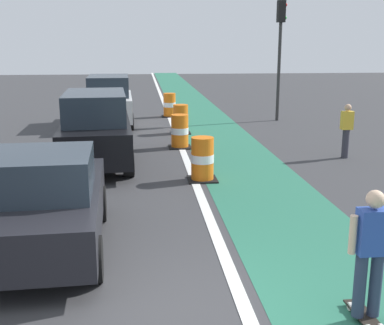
{
  "coord_description": "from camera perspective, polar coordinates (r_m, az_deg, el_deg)",
  "views": [
    {
      "loc": [
        -0.37,
        -5.69,
        3.35
      ],
      "look_at": [
        0.58,
        3.55,
        1.1
      ],
      "focal_mm": 46.34,
      "sensor_mm": 36.0,
      "label": 1
    }
  ],
  "objects": [
    {
      "name": "ground_plane",
      "position": [
        6.61,
        -1.93,
        -16.82
      ],
      "size": [
        100.0,
        100.0,
        0.0
      ],
      "primitive_type": "plane",
      "color": "#38383A"
    },
    {
      "name": "bike_lane_strip",
      "position": [
        18.22,
        3.02,
        3.0
      ],
      "size": [
        2.5,
        80.0,
        0.01
      ],
      "primitive_type": "cube",
      "color": "#286B51",
      "rests_on": "ground"
    },
    {
      "name": "lane_divider_stripe",
      "position": [
        18.05,
        -1.7,
        2.92
      ],
      "size": [
        0.2,
        80.0,
        0.01
      ],
      "primitive_type": "cube",
      "color": "silver",
      "rests_on": "ground"
    },
    {
      "name": "skateboarder_on_lane",
      "position": [
        6.37,
        19.86,
        -9.73
      ],
      "size": [
        0.57,
        0.8,
        1.69
      ],
      "color": "black",
      "rests_on": "ground"
    },
    {
      "name": "parked_sedan_nearest",
      "position": [
        8.38,
        -16.77,
        -4.46
      ],
      "size": [
        2.07,
        4.18,
        1.7
      ],
      "color": "black",
      "rests_on": "ground"
    },
    {
      "name": "parked_suv_second",
      "position": [
        14.03,
        -10.98,
        3.86
      ],
      "size": [
        2.12,
        4.7,
        2.04
      ],
      "color": "black",
      "rests_on": "ground"
    },
    {
      "name": "parked_suv_third",
      "position": [
        20.99,
        -9.51,
        7.09
      ],
      "size": [
        2.04,
        4.66,
        2.04
      ],
      "color": "silver",
      "rests_on": "ground"
    },
    {
      "name": "traffic_barrel_front",
      "position": [
        12.29,
        1.2,
        0.35
      ],
      "size": [
        0.73,
        0.73,
        1.09
      ],
      "color": "orange",
      "rests_on": "ground"
    },
    {
      "name": "traffic_barrel_mid",
      "position": [
        16.19,
        -1.42,
        3.57
      ],
      "size": [
        0.73,
        0.73,
        1.09
      ],
      "color": "orange",
      "rests_on": "ground"
    },
    {
      "name": "traffic_barrel_back",
      "position": [
        18.81,
        -1.31,
        4.98
      ],
      "size": [
        0.73,
        0.73,
        1.09
      ],
      "color": "orange",
      "rests_on": "ground"
    },
    {
      "name": "traffic_barrel_far",
      "position": [
        23.15,
        -2.6,
        6.6
      ],
      "size": [
        0.73,
        0.73,
        1.09
      ],
      "color": "orange",
      "rests_on": "ground"
    },
    {
      "name": "traffic_light_corner",
      "position": [
        22.15,
        10.12,
        13.79
      ],
      "size": [
        0.41,
        0.32,
        5.1
      ],
      "color": "#2D2D2D",
      "rests_on": "ground"
    },
    {
      "name": "pedestrian_crossing",
      "position": [
        15.36,
        17.35,
        3.67
      ],
      "size": [
        0.34,
        0.2,
        1.61
      ],
      "color": "#33333D",
      "rests_on": "ground"
    }
  ]
}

